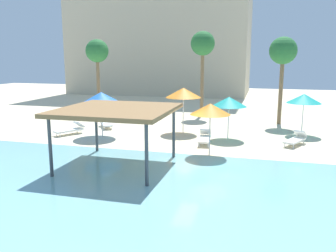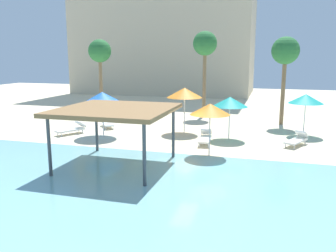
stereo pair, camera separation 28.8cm
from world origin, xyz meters
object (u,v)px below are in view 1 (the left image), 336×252
object	(u,v)px
beach_umbrella_orange_5	(183,93)
palm_tree_3	(283,53)
beach_umbrella_blue_3	(101,98)
lounge_chair_0	(71,129)
beach_umbrella_orange_2	(210,109)
lounge_chair_3	(106,122)
palm_tree_0	(97,53)
shade_pavilion	(117,111)
lounge_chair_4	(296,139)
lounge_chair_1	(205,137)
palm_tree_2	(203,46)
beach_umbrella_teal_1	(229,102)
beach_umbrella_teal_4	(304,99)

from	to	relation	value
beach_umbrella_orange_5	palm_tree_3	distance (m)	7.96
beach_umbrella_blue_3	lounge_chair_0	distance (m)	2.95
beach_umbrella_orange_5	palm_tree_3	bearing A→B (deg)	37.36
beach_umbrella_orange_2	lounge_chair_3	size ratio (longest dim) A/B	1.34
beach_umbrella_orange_5	palm_tree_0	size ratio (longest dim) A/B	0.46
beach_umbrella_orange_2	lounge_chair_0	size ratio (longest dim) A/B	1.32
beach_umbrella_blue_3	shade_pavilion	bearing A→B (deg)	-58.29
beach_umbrella_blue_3	lounge_chair_3	size ratio (longest dim) A/B	1.41
beach_umbrella_orange_5	lounge_chair_4	bearing A→B (deg)	-12.95
lounge_chair_1	palm_tree_2	world-z (taller)	palm_tree_2
beach_umbrella_teal_1	beach_umbrella_orange_2	world-z (taller)	beach_umbrella_orange_2
beach_umbrella_teal_1	lounge_chair_0	bearing A→B (deg)	-171.73
beach_umbrella_orange_2	lounge_chair_1	distance (m)	3.09
palm_tree_0	palm_tree_2	bearing A→B (deg)	5.34
beach_umbrella_teal_4	palm_tree_0	xyz separation A→B (m)	(-15.93, 4.50, 2.82)
beach_umbrella_teal_4	beach_umbrella_orange_5	size ratio (longest dim) A/B	0.89
lounge_chair_1	lounge_chair_3	bearing A→B (deg)	-116.05
beach_umbrella_teal_4	shade_pavilion	bearing A→B (deg)	-132.92
lounge_chair_0	lounge_chair_4	xyz separation A→B (m)	(13.32, 0.86, 0.00)
lounge_chair_3	beach_umbrella_orange_2	bearing A→B (deg)	23.53
lounge_chair_1	lounge_chair_4	distance (m)	4.99
lounge_chair_0	lounge_chair_4	distance (m)	13.35
beach_umbrella_teal_4	lounge_chair_4	distance (m)	3.45
palm_tree_3	beach_umbrella_blue_3	bearing A→B (deg)	-146.20
palm_tree_2	lounge_chair_3	bearing A→B (deg)	-130.86
beach_umbrella_orange_2	palm_tree_0	size ratio (longest dim) A/B	0.41
beach_umbrella_orange_2	shade_pavilion	bearing A→B (deg)	-140.54
beach_umbrella_teal_1	palm_tree_0	bearing A→B (deg)	149.74
beach_umbrella_blue_3	palm_tree_2	distance (m)	10.58
beach_umbrella_orange_2	beach_umbrella_teal_4	size ratio (longest dim) A/B	1.01
beach_umbrella_blue_3	lounge_chair_0	world-z (taller)	beach_umbrella_blue_3
palm_tree_3	palm_tree_0	bearing A→B (deg)	175.43
beach_umbrella_orange_2	palm_tree_2	size ratio (longest dim) A/B	0.38
shade_pavilion	palm_tree_3	distance (m)	14.53
beach_umbrella_orange_2	beach_umbrella_blue_3	bearing A→B (deg)	160.79
lounge_chair_0	palm_tree_0	world-z (taller)	palm_tree_0
shade_pavilion	beach_umbrella_orange_2	world-z (taller)	shade_pavilion
shade_pavilion	beach_umbrella_teal_4	distance (m)	12.36
palm_tree_0	palm_tree_2	size ratio (longest dim) A/B	0.92
beach_umbrella_teal_1	palm_tree_2	xyz separation A→B (m)	(-2.91, 7.59, 3.40)
shade_pavilion	palm_tree_0	distance (m)	15.71
lounge_chair_0	lounge_chair_1	bearing A→B (deg)	119.18
shade_pavilion	beach_umbrella_orange_2	size ratio (longest dim) A/B	1.85
beach_umbrella_orange_5	beach_umbrella_teal_1	bearing A→B (deg)	-18.92
lounge_chair_3	palm_tree_2	bearing A→B (deg)	105.20
lounge_chair_0	shade_pavilion	bearing A→B (deg)	75.32
lounge_chair_4	palm_tree_3	world-z (taller)	palm_tree_3
shade_pavilion	palm_tree_2	xyz separation A→B (m)	(1.20, 14.36, 3.13)
beach_umbrella_blue_3	lounge_chair_4	world-z (taller)	beach_umbrella_blue_3
beach_umbrella_teal_4	lounge_chair_3	distance (m)	12.92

